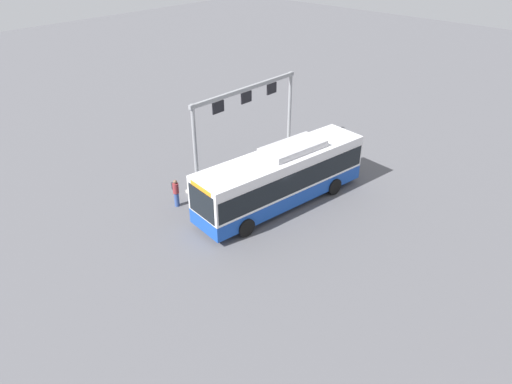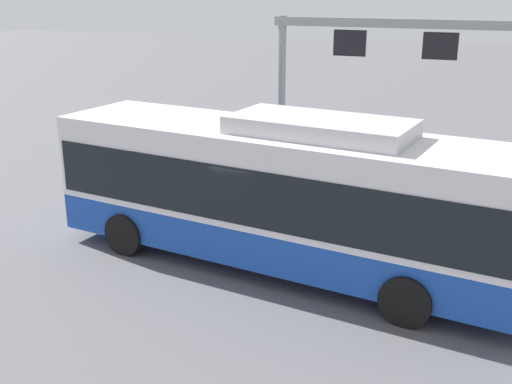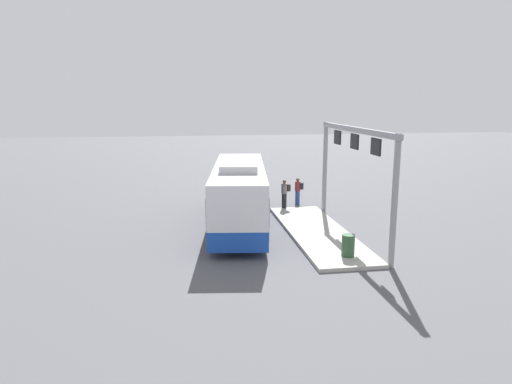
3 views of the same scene
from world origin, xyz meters
TOP-DOWN VIEW (x-y plane):
  - ground_plane at (0.00, 0.00)m, footprint 120.00×120.00m
  - platform_curb at (-2.04, -3.57)m, footprint 10.00×2.80m
  - bus_main at (-0.01, 0.00)m, footprint 10.91×3.89m
  - person_boarding at (4.23, -4.17)m, footprint 0.47×0.59m
  - person_waiting_near at (2.88, -3.02)m, footprint 0.47×0.59m
  - platform_sign_gantry at (-2.50, -5.09)m, footprint 9.15×0.24m

SIDE VIEW (x-z plane):
  - ground_plane at x=0.00m, z-range 0.00..0.00m
  - platform_curb at x=-2.04m, z-range 0.00..0.16m
  - person_boarding at x=4.23m, z-range 0.06..1.73m
  - person_waiting_near at x=2.88m, z-range 0.22..1.89m
  - bus_main at x=-0.01m, z-range 0.08..3.54m
  - platform_sign_gantry at x=-2.50m, z-range 1.15..6.35m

